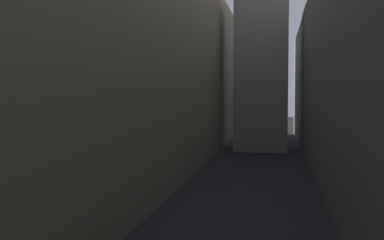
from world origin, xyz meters
name	(u,v)px	position (x,y,z in m)	size (l,w,h in m)	color
ground_plane	(250,183)	(0.00, 48.00, 0.00)	(264.00, 264.00, 0.00)	#232326
building_block_left	(119,60)	(-12.39, 50.00, 10.77)	(13.79, 108.00, 21.54)	gray
building_block_right	(383,73)	(10.93, 50.00, 9.36)	(10.85, 108.00, 18.72)	slate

